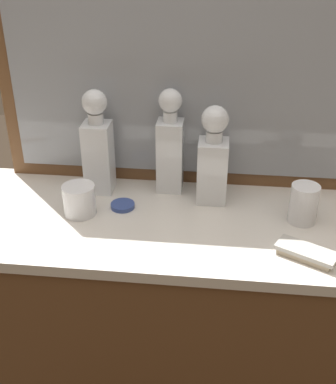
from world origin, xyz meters
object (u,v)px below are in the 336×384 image
Objects in this scene: crystal_decanter_far_right at (213,164)px; crystal_tumbler_far_right at (303,205)px; crystal_decanter_rear at (170,150)px; silver_brush_right at (306,253)px; crystal_tumbler_right at (80,201)px; crystal_decanter_far_left at (98,152)px; porcelain_dish at (123,205)px.

crystal_decanter_far_right reaches higher than crystal_tumbler_far_right.
crystal_decanter_rear reaches higher than silver_brush_right.
silver_brush_right is at bearing -13.34° from crystal_tumbler_right.
crystal_decanter_rear reaches higher than crystal_decanter_far_right.
crystal_tumbler_far_right is 0.69× the size of silver_brush_right.
crystal_decanter_rear is 0.20m from crystal_decanter_far_left.
silver_brush_right is at bearing -26.00° from crystal_decanter_far_left.
crystal_decanter_far_right is (0.12, -0.05, -0.01)m from crystal_decanter_rear.
silver_brush_right is 2.31× the size of porcelain_dish.
crystal_tumbler_far_right is at bearing -10.99° from crystal_decanter_far_left.
porcelain_dish is (-0.24, -0.07, -0.11)m from crystal_decanter_far_right.
crystal_tumbler_right is 0.59m from silver_brush_right.
crystal_decanter_far_right reaches higher than crystal_tumbler_right.
crystal_decanter_far_left is 0.32m from crystal_decanter_far_right.
crystal_tumbler_right is at bearing -177.68° from crystal_tumbler_far_right.
porcelain_dish is (-0.12, -0.12, -0.12)m from crystal_decanter_rear.
crystal_tumbler_right reaches higher than silver_brush_right.
porcelain_dish is at bearing -133.86° from crystal_decanter_rear.
crystal_decanter_far_right reaches higher than silver_brush_right.
crystal_decanter_rear is 0.47m from silver_brush_right.
crystal_decanter_far_right is (0.32, -0.02, -0.01)m from crystal_decanter_far_left.
crystal_decanter_far_left reaches higher than crystal_decanter_far_right.
crystal_tumbler_far_right is (0.24, -0.09, -0.06)m from crystal_decanter_far_right.
crystal_tumbler_far_right reaches higher than silver_brush_right.
crystal_decanter_rear is 0.21m from porcelain_dish.
crystal_decanter_far_left is 0.58m from crystal_tumbler_far_right.
crystal_decanter_far_left reaches higher than porcelain_dish.
crystal_decanter_rear is 1.09× the size of crystal_decanter_far_right.
crystal_tumbler_far_right reaches higher than crystal_tumbler_right.
crystal_decanter_far_left is (-0.20, -0.03, -0.00)m from crystal_decanter_rear.
crystal_tumbler_far_right is 0.16m from silver_brush_right.
crystal_tumbler_far_right is 0.48m from porcelain_dish.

